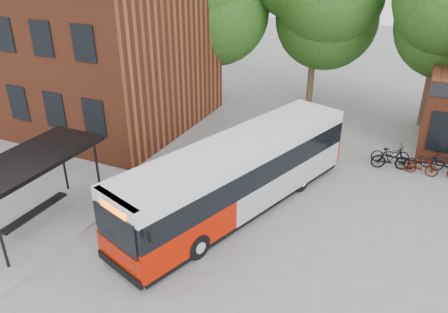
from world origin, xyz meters
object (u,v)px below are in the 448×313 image
at_px(bicycle_4, 440,160).
at_px(bicycle_0, 390,153).
at_px(bus_shelter, 36,192).
at_px(bicycle_1, 391,159).
at_px(bicycle_3, 421,166).
at_px(city_bus, 239,176).
at_px(bicycle_2, 424,161).

bearing_deg(bicycle_4, bicycle_0, 82.77).
distance_m(bus_shelter, bicycle_1, 15.47).
bearing_deg(bicycle_3, city_bus, 136.17).
bearing_deg(bicycle_2, bicycle_0, 63.19).
relative_size(bus_shelter, bicycle_2, 3.72).
relative_size(bus_shelter, bicycle_0, 3.89).
height_order(city_bus, bicycle_1, city_bus).
bearing_deg(bicycle_4, city_bus, 118.92).
bearing_deg(bicycle_4, bicycle_1, 101.27).
distance_m(city_bus, bicycle_3, 8.97).
relative_size(bicycle_1, bicycle_3, 1.19).
bearing_deg(bicycle_2, bicycle_3, 150.83).
bearing_deg(bicycle_4, bicycle_3, 129.41).
distance_m(bicycle_0, bicycle_4, 2.22).
xyz_separation_m(bicycle_1, bicycle_4, (2.10, 1.06, -0.10)).
height_order(bicycle_1, bicycle_3, bicycle_1).
bearing_deg(bicycle_3, bicycle_0, 65.98).
xyz_separation_m(bicycle_1, bicycle_2, (1.45, 0.55, -0.04)).
bearing_deg(bicycle_3, bicycle_2, -6.28).
xyz_separation_m(bus_shelter, city_bus, (6.29, 4.28, 0.01)).
relative_size(city_bus, bicycle_1, 6.43).
xyz_separation_m(bicycle_2, bicycle_3, (-0.09, -0.55, -0.04)).
height_order(city_bus, bicycle_0, city_bus).
relative_size(bus_shelter, bicycle_3, 4.67).
distance_m(city_bus, bicycle_1, 8.03).
relative_size(city_bus, bicycle_3, 7.67).
distance_m(bus_shelter, bicycle_2, 16.92).
height_order(bicycle_3, bicycle_4, bicycle_3).
distance_m(bus_shelter, city_bus, 7.61).
relative_size(bicycle_2, bicycle_3, 1.26).
xyz_separation_m(bicycle_0, bicycle_2, (1.54, -0.19, 0.02)).
height_order(city_bus, bicycle_2, city_bus).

